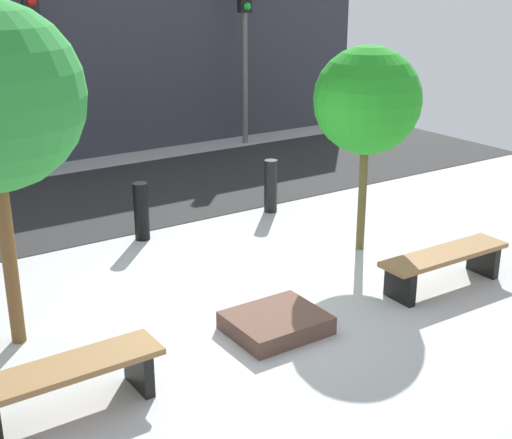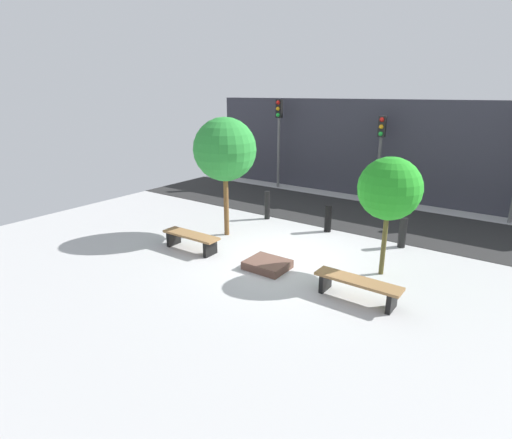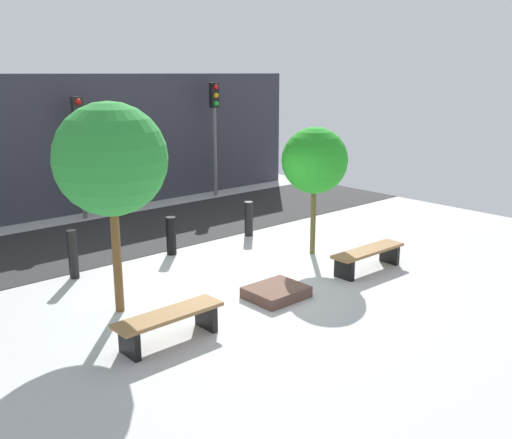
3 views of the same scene
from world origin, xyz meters
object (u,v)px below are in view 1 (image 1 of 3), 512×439
object	(u,v)px
planter_bed	(276,323)
traffic_light_mid_west	(35,52)
bench_left	(67,379)
bollard_center	(271,186)
bollard_left	(141,211)
traffic_light_mid_east	(245,29)
bench_right	(444,262)
tree_behind_right_bench	(367,101)

from	to	relation	value
planter_bed	traffic_light_mid_west	xyz separation A→B (m)	(0.00, 7.74, 2.22)
bench_left	bollard_center	distance (m)	5.93
bench_left	bollard_center	size ratio (longest dim) A/B	2.02
bollard_left	traffic_light_mid_east	world-z (taller)	traffic_light_mid_east
bollard_left	traffic_light_mid_west	xyz separation A→B (m)	(0.00, 4.34, 1.89)
bollard_center	traffic_light_mid_west	distance (m)	5.26
bench_right	traffic_light_mid_east	size ratio (longest dim) A/B	0.50
bollard_left	traffic_light_mid_east	distance (m)	6.67
traffic_light_mid_west	planter_bed	bearing A→B (deg)	-90.00
bench_left	tree_behind_right_bench	xyz separation A→B (m)	(4.83, 1.55, 1.77)
bench_right	bollard_left	bearing A→B (deg)	124.52
bench_left	bench_right	world-z (taller)	bench_left
planter_bed	bollard_left	bearing A→B (deg)	90.00
traffic_light_mid_west	bollard_center	bearing A→B (deg)	-62.12
bench_right	bollard_left	distance (m)	4.34
traffic_light_mid_west	tree_behind_right_bench	bearing A→B (deg)	-69.32
bench_left	traffic_light_mid_east	xyz separation A→B (m)	(7.03, 7.95, 2.19)
bollard_left	bench_right	bearing A→B (deg)	-56.20
bollard_left	traffic_light_mid_west	bearing A→B (deg)	90.00
planter_bed	bollard_left	xyz separation A→B (m)	(0.00, 3.41, 0.33)
bollard_left	bollard_center	distance (m)	2.30
planter_bed	bollard_left	distance (m)	3.42
tree_behind_right_bench	planter_bed	bearing A→B (deg)	-150.82
bollard_center	traffic_light_mid_west	bearing A→B (deg)	117.88
traffic_light_mid_west	bench_right	bearing A→B (deg)	-73.10
bench_left	planter_bed	size ratio (longest dim) A/B	1.72
tree_behind_right_bench	bollard_left	size ratio (longest dim) A/B	3.30
bollard_left	tree_behind_right_bench	bearing A→B (deg)	-40.45
tree_behind_right_bench	traffic_light_mid_west	world-z (taller)	traffic_light_mid_west
tree_behind_right_bench	traffic_light_mid_west	size ratio (longest dim) A/B	0.85
bollard_center	bench_right	bearing A→B (deg)	-88.11
bench_right	planter_bed	bearing A→B (deg)	175.99
bollard_center	traffic_light_mid_west	xyz separation A→B (m)	(-2.30, 4.34, 1.89)
tree_behind_right_bench	bollard_center	distance (m)	2.66
planter_bed	traffic_light_mid_east	world-z (taller)	traffic_light_mid_east
bench_left	bollard_center	xyz separation A→B (m)	(4.71, 3.61, 0.10)
traffic_light_mid_west	bollard_left	bearing A→B (deg)	-90.00
tree_behind_right_bench	traffic_light_mid_east	size ratio (longest dim) A/B	0.78
bench_left	bollard_left	world-z (taller)	bollard_left
planter_bed	tree_behind_right_bench	world-z (taller)	tree_behind_right_bench
bench_right	bollard_left	size ratio (longest dim) A/B	2.14
bollard_center	traffic_light_mid_east	distance (m)	5.35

